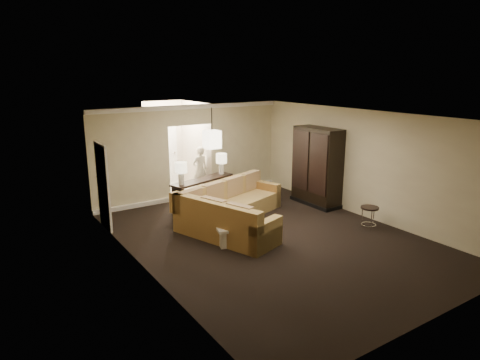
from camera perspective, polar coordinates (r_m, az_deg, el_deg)
ground at (r=9.96m, az=4.22°, el=-7.80°), size 8.00×8.00×0.00m
wall_back at (r=12.84m, az=-6.58°, el=3.73°), size 6.00×0.04×2.80m
wall_front at (r=6.95m, az=25.04°, el=-6.84°), size 6.00×0.04×2.80m
wall_left at (r=8.11m, az=-12.71°, el=-2.87°), size 0.04×8.00×2.80m
wall_right at (r=11.56m, az=16.26°, el=2.05°), size 0.04×8.00×2.80m
ceiling at (r=9.27m, az=4.54°, el=8.43°), size 6.00×8.00×0.02m
crown_molding at (r=12.62m, az=-6.65°, el=9.64°), size 6.00×0.10×0.12m
baseboard at (r=13.11m, az=-6.31°, el=-2.07°), size 6.00×0.10×0.12m
side_door at (r=10.78m, az=-17.78°, el=-0.84°), size 0.05×0.90×2.10m
foyer at (r=14.05m, az=-9.05°, el=4.15°), size 1.44×2.02×2.80m
sectional_sofa at (r=10.65m, az=-1.01°, el=-4.06°), size 3.41×3.38×0.97m
coffee_table at (r=9.84m, az=-0.47°, el=-6.67°), size 1.33×1.33×0.45m
console_table at (r=12.16m, az=-4.98°, el=-1.33°), size 2.11×1.04×0.80m
armoire at (r=12.36m, az=10.22°, el=1.57°), size 0.66×1.54×2.22m
drink_table at (r=10.90m, az=16.87°, el=-4.24°), size 0.44×0.44×0.55m
table_lamp_left at (r=11.45m, az=-7.87°, el=1.36°), size 0.32×0.32×0.61m
table_lamp_right at (r=12.54m, az=-2.49°, el=2.63°), size 0.32×0.32×0.61m
pendant_light at (r=11.62m, az=-3.74°, el=5.43°), size 0.38×0.38×1.09m
person at (r=13.42m, az=-5.38°, el=1.69°), size 0.62×0.44×1.64m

